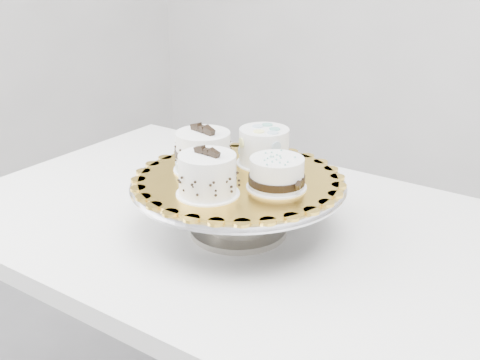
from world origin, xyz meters
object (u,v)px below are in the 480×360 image
Objects in this scene: table at (232,252)px; cake_swirl at (207,176)px; cake_board at (238,179)px; cake_ribbon at (277,174)px; cake_banded at (203,153)px; cake_stand at (238,197)px; cake_dots at (264,146)px.

table is 10.51× the size of cake_swirl.
cake_board is 0.09m from cake_ribbon.
cake_banded reaches higher than table.
cake_ribbon is at bearing 1.18° from cake_board.
cake_banded is at bearing -173.27° from cake_stand.
cake_ribbon is at bearing -19.48° from table.
table is 0.27m from cake_ribbon.
cake_stand reaches higher than table.
cake_stand is 0.11m from cake_banded.
cake_banded reaches higher than cake_stand.
cake_board is 2.91× the size of cake_dots.
cake_banded reaches higher than cake_dots.
cake_stand is 3.16× the size of cake_dots.
cake_banded is at bearing -173.27° from cake_board.
cake_board is 3.34× the size of cake_swirl.
cake_board is at bearing 17.00° from cake_banded.
cake_dots is at bearing 117.02° from cake_ribbon.
cake_swirl is 0.12m from cake_banded.
cake_ribbon is at bearing 1.18° from cake_stand.
cake_stand is at bearing -43.00° from table.
cake_stand is 0.12m from cake_swirl.
cake_stand is (0.05, -0.05, 0.16)m from table.
cake_stand is 3.36× the size of cake_banded.
cake_swirl reaches higher than cake_stand.
cake_dots reaches higher than table.
cake_swirl reaches higher than table.
table is 0.24m from cake_banded.
cake_dots is (-0.00, 0.09, 0.08)m from cake_stand.
cake_board is at bearing -43.00° from table.
cake_swirl is (0.06, -0.14, 0.23)m from table.
cake_banded reaches higher than cake_swirl.
cake_board is at bearing -111.16° from cake_dots.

